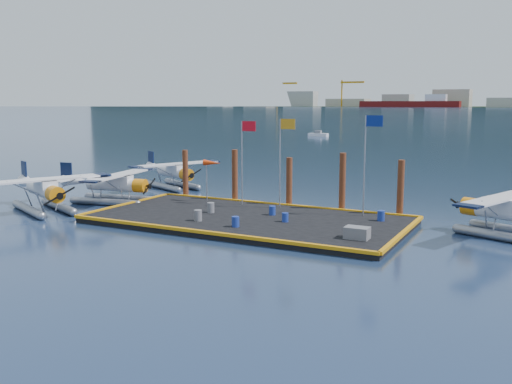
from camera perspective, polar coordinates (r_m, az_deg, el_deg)
ground at (r=36.91m, az=-0.82°, el=-3.11°), size 4000.00×4000.00×0.00m
dock at (r=36.87m, az=-0.82°, el=-2.80°), size 20.00×10.00×0.40m
dock_bumpers at (r=36.81m, az=-0.82°, el=-2.36°), size 20.25×10.25×0.18m
seaplane_a at (r=42.82m, az=-20.41°, el=-0.05°), size 8.51×8.91×3.28m
seaplane_b at (r=45.00m, az=-13.91°, el=0.54°), size 7.88×8.61×3.05m
seaplane_c at (r=51.77m, az=-8.19°, el=1.81°), size 8.01×8.39×3.08m
seaplane_d at (r=35.73m, az=23.81°, el=-2.06°), size 8.16×8.66×3.12m
drum_0 at (r=38.29m, az=-4.55°, el=-1.57°), size 0.48×0.48×0.68m
drum_1 at (r=33.86m, az=-2.06°, el=-2.98°), size 0.44×0.44×0.63m
drum_2 at (r=35.29m, az=2.93°, el=-2.55°), size 0.40×0.40×0.57m
drum_3 at (r=35.71m, az=-5.82°, el=-2.34°), size 0.49×0.49×0.69m
drum_4 at (r=36.39m, az=12.39°, el=-2.33°), size 0.46×0.46×0.64m
drum_5 at (r=37.37m, az=1.64°, el=-1.86°), size 0.42×0.42×0.60m
crate at (r=31.40m, az=10.07°, el=-4.05°), size 1.31×0.87×0.65m
flagpole_red at (r=40.66m, az=-1.16°, el=4.28°), size 1.14×0.08×6.00m
flagpole_yellow at (r=39.31m, az=2.69°, el=4.28°), size 1.14×0.08×6.20m
flagpole_blue at (r=37.21m, az=11.13°, el=4.12°), size 1.14×0.08×6.50m
windsock at (r=42.14m, az=-4.43°, el=2.83°), size 1.40×0.44×3.12m
piling_0 at (r=45.50m, az=-7.07°, el=1.68°), size 0.44×0.44×4.00m
piling_1 at (r=43.12m, az=-2.13°, el=1.48°), size 0.44×0.44×4.20m
piling_2 at (r=41.14m, az=3.34°, el=0.82°), size 0.44×0.44×3.80m
piling_3 at (r=39.66m, az=8.63°, el=0.80°), size 0.44×0.44×4.30m
piling_4 at (r=38.61m, az=14.25°, el=0.17°), size 0.44×0.44×4.00m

